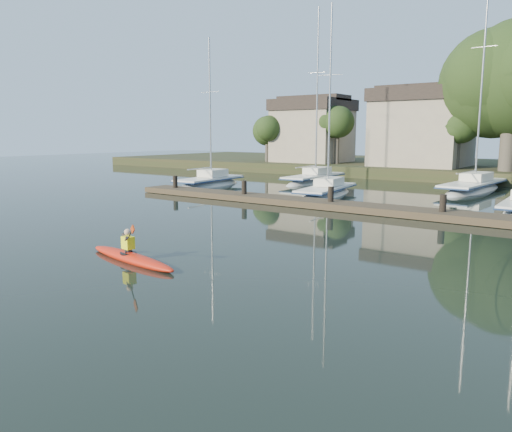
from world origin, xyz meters
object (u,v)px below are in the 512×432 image
Objects in this scene: sailboat_5 at (314,185)px; sailboat_6 at (473,194)px; sailboat_0 at (210,188)px; dock at (383,210)px; kayak at (131,256)px; sailboat_1 at (326,198)px.

sailboat_5 is 0.91× the size of sailboat_6.
dock is at bearing -22.44° from sailboat_0.
kayak is at bearing -59.76° from sailboat_0.
dock is 13.70m from sailboat_6.
sailboat_1 reaches higher than kayak.
dock is 1.99× the size of sailboat_6.
sailboat_5 reaches higher than dock.
kayak is 0.34× the size of sailboat_1.
sailboat_0 is 19.58m from sailboat_6.
sailboat_0 is 0.94× the size of sailboat_1.
dock is 2.19× the size of sailboat_5.
sailboat_6 is at bearing 20.68° from sailboat_0.
sailboat_1 is (-5.94, 4.98, -0.39)m from dock.
kayak reaches higher than dock.
sailboat_5 is 12.45m from sailboat_6.
sailboat_6 is at bearing 84.80° from dock.
sailboat_1 is 0.79× the size of sailboat_6.
kayak is 0.27× the size of sailboat_6.
sailboat_1 reaches higher than sailboat_0.
sailboat_1 is 11.25m from sailboat_6.
sailboat_6 is at bearing 3.25° from sailboat_5.
kayak is 27.85m from sailboat_5.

